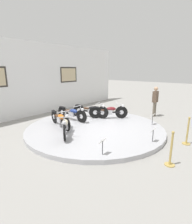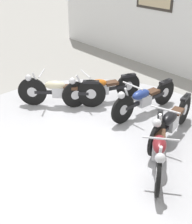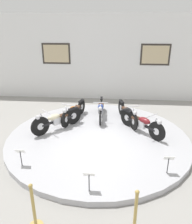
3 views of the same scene
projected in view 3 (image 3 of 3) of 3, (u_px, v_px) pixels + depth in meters
ground_plane at (98, 139)px, 7.41m from camera, size 60.00×60.00×0.00m
display_platform at (98, 137)px, 7.38m from camera, size 5.99×5.99×0.16m
back_wall at (105, 58)px, 10.72m from camera, size 14.00×0.22×4.13m
motorcycle_cream at (57, 119)px, 7.57m from camera, size 1.42×1.50×0.81m
motorcycle_orange at (74, 111)px, 8.33m from camera, size 0.68×1.90×0.78m
motorcycle_blue at (101, 109)px, 8.57m from camera, size 0.54×1.96×0.78m
motorcycle_black at (128, 113)px, 8.16m from camera, size 0.71×1.91×0.79m
motorcycle_maroon at (142, 123)px, 7.35m from camera, size 1.33×1.55×0.80m
info_placard_front_left at (20, 153)px, 5.64m from camera, size 0.26×0.11×0.51m
info_placard_front_centre at (89, 177)px, 4.77m from camera, size 0.26×0.11×0.51m
info_placard_front_right at (169, 160)px, 5.35m from camera, size 0.26×0.11×0.51m
stanchion_post_left_of_entry at (34, 213)px, 4.09m from camera, size 0.28×0.28×1.02m
stanchion_post_right_of_entry at (135, 220)px, 3.94m from camera, size 0.28×0.28×1.02m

